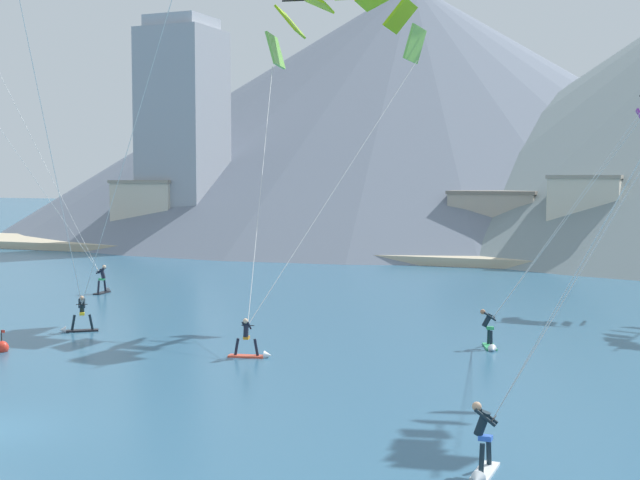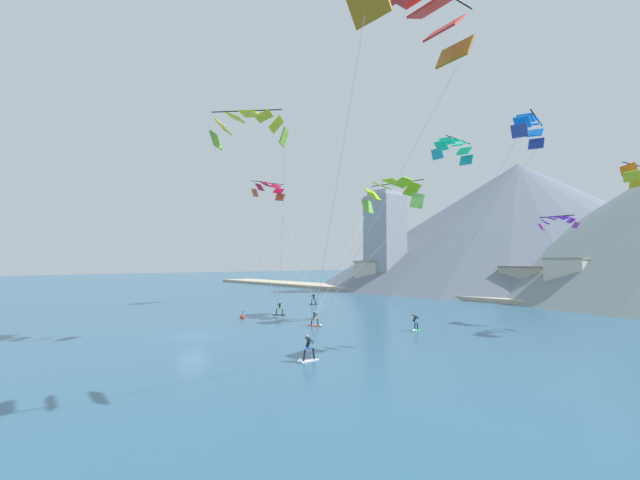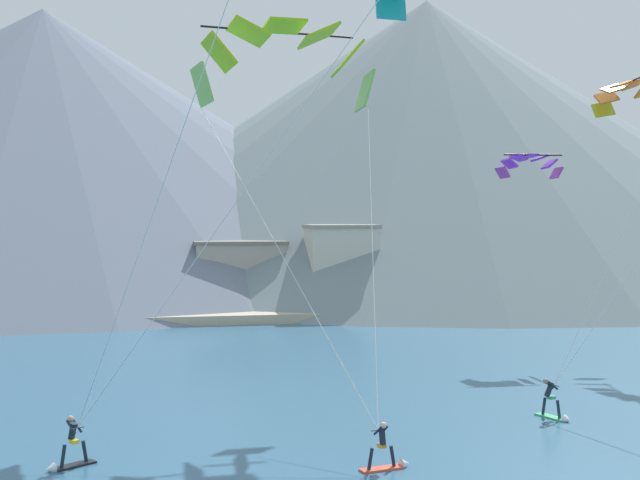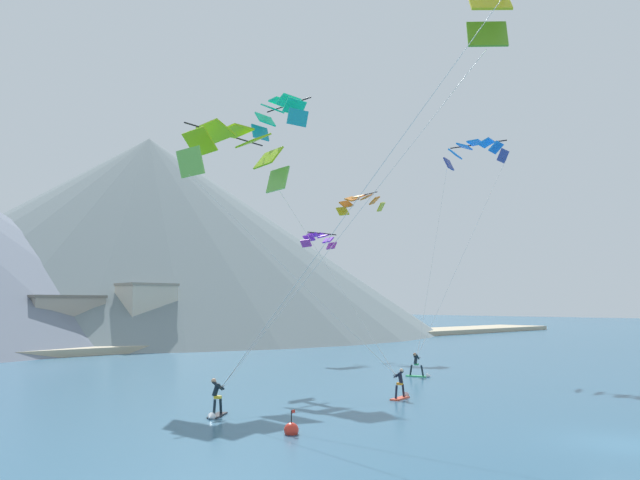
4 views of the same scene
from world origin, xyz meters
TOP-DOWN VIEW (x-y plane):
  - kitesurfer_near_lead at (10.86, 17.52)m, footprint 0.96×1.77m
  - kitesurfer_mid_center at (2.54, 12.14)m, footprint 1.79×0.78m
  - kitesurfer_far_right at (-7.55, 14.26)m, footprint 1.64×1.36m
  - parafoil_kite_mid_center at (1.27, 25.57)m, footprint 8.45×15.07m
  - parafoil_kite_distant_high_outer at (17.43, 34.61)m, footprint 4.04×1.32m
  - parafoil_kite_distant_low_drift at (24.10, 35.43)m, footprint 2.27×5.80m
  - shoreline_strip at (0.00, 54.16)m, footprint 180.00×10.00m
  - shore_building_harbour_front at (2.59, 58.90)m, footprint 7.67×4.26m
  - shore_building_promenade_mid at (10.59, 55.91)m, footprint 5.73×4.61m
  - mountain_peak_west_ridge at (-17.59, 100.77)m, footprint 108.75×108.75m
  - mountain_peak_central_summit at (30.31, 94.75)m, footprint 104.37×104.37m

SIDE VIEW (x-z plane):
  - shoreline_strip at x=0.00m, z-range 0.00..0.70m
  - kitesurfer_mid_center at x=2.54m, z-range -0.39..1.26m
  - kitesurfer_far_right at x=-7.55m, z-range -0.37..1.34m
  - kitesurfer_near_lead at x=10.86m, z-range -0.35..1.34m
  - shore_building_harbour_front at x=2.59m, z-range 0.01..5.83m
  - shore_building_promenade_mid at x=10.59m, z-range 0.01..7.20m
  - parafoil_kite_distant_high_outer at x=17.43m, z-range 10.40..11.87m
  - parafoil_kite_mid_center at x=1.27m, z-range 7.57..23.33m
  - parafoil_kite_distant_low_drift at x=24.10m, z-range 14.51..16.64m
  - mountain_peak_west_ridge at x=-17.59m, z-range 0.00..33.48m
  - mountain_peak_central_summit at x=30.31m, z-range 0.00..35.26m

